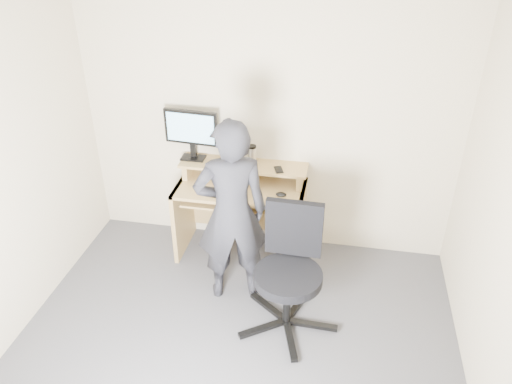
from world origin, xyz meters
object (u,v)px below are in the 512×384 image
(office_chair, at_px, (290,265))
(person, at_px, (231,213))
(monitor, at_px, (191,131))
(desk, at_px, (242,201))

(office_chair, distance_m, person, 0.64)
(monitor, relative_size, office_chair, 0.50)
(desk, distance_m, monitor, 0.83)
(person, bearing_deg, office_chair, 135.91)
(person, bearing_deg, monitor, -72.70)
(desk, height_order, office_chair, office_chair)
(office_chair, height_order, person, person)
(desk, bearing_deg, office_chair, -57.54)
(monitor, bearing_deg, person, -49.07)
(desk, relative_size, office_chair, 1.17)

